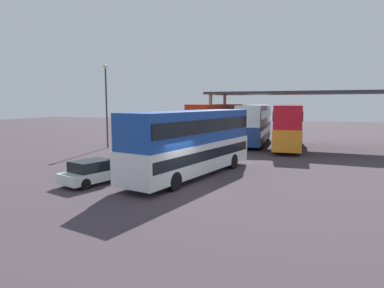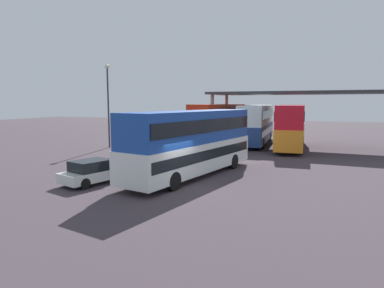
{
  "view_description": "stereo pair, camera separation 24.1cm",
  "coord_description": "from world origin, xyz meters",
  "px_view_note": "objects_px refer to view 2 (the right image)",
  "views": [
    {
      "loc": [
        6.45,
        -16.08,
        4.57
      ],
      "look_at": [
        -0.34,
        3.36,
        2.0
      ],
      "focal_mm": 31.42,
      "sensor_mm": 36.0,
      "label": 1
    },
    {
      "loc": [
        6.68,
        -16.0,
        4.57
      ],
      "look_at": [
        -0.34,
        3.36,
        2.0
      ],
      "focal_mm": 31.42,
      "sensor_mm": 36.0,
      "label": 2
    }
  ],
  "objects_px": {
    "double_decker_far_right": "(291,125)",
    "double_decker_mid_row": "(256,123)",
    "parked_hatchback": "(93,172)",
    "double_decker_near_canopy": "(218,122)",
    "double_decker_main": "(192,140)",
    "lamppost_tall": "(108,96)"
  },
  "relations": [
    {
      "from": "lamppost_tall",
      "to": "double_decker_main",
      "type": "bearing_deg",
      "value": -37.64
    },
    {
      "from": "double_decker_far_right",
      "to": "parked_hatchback",
      "type": "bearing_deg",
      "value": 151.79
    },
    {
      "from": "double_decker_far_right",
      "to": "lamppost_tall",
      "type": "xyz_separation_m",
      "value": [
        -17.35,
        -5.46,
        2.82
      ]
    },
    {
      "from": "double_decker_near_canopy",
      "to": "double_decker_far_right",
      "type": "relative_size",
      "value": 0.98
    },
    {
      "from": "parked_hatchback",
      "to": "double_decker_far_right",
      "type": "distance_m",
      "value": 21.15
    },
    {
      "from": "double_decker_mid_row",
      "to": "lamppost_tall",
      "type": "bearing_deg",
      "value": 118.63
    },
    {
      "from": "double_decker_near_canopy",
      "to": "double_decker_mid_row",
      "type": "relative_size",
      "value": 0.95
    },
    {
      "from": "double_decker_near_canopy",
      "to": "double_decker_far_right",
      "type": "distance_m",
      "value": 7.86
    },
    {
      "from": "double_decker_near_canopy",
      "to": "lamppost_tall",
      "type": "bearing_deg",
      "value": 132.58
    },
    {
      "from": "double_decker_main",
      "to": "double_decker_far_right",
      "type": "distance_m",
      "value": 15.81
    },
    {
      "from": "double_decker_mid_row",
      "to": "double_decker_far_right",
      "type": "distance_m",
      "value": 4.5
    },
    {
      "from": "double_decker_mid_row",
      "to": "double_decker_far_right",
      "type": "xyz_separation_m",
      "value": [
        3.8,
        -2.42,
        0.03
      ]
    },
    {
      "from": "lamppost_tall",
      "to": "double_decker_far_right",
      "type": "bearing_deg",
      "value": 17.47
    },
    {
      "from": "double_decker_main",
      "to": "double_decker_far_right",
      "type": "relative_size",
      "value": 1.03
    },
    {
      "from": "double_decker_mid_row",
      "to": "lamppost_tall",
      "type": "xyz_separation_m",
      "value": [
        -13.55,
        -7.88,
        2.86
      ]
    },
    {
      "from": "double_decker_near_canopy",
      "to": "double_decker_mid_row",
      "type": "xyz_separation_m",
      "value": [
        3.97,
        1.17,
        -0.06
      ]
    },
    {
      "from": "double_decker_main",
      "to": "double_decker_mid_row",
      "type": "bearing_deg",
      "value": 9.27
    },
    {
      "from": "double_decker_main",
      "to": "parked_hatchback",
      "type": "height_order",
      "value": "double_decker_main"
    },
    {
      "from": "parked_hatchback",
      "to": "double_decker_near_canopy",
      "type": "relative_size",
      "value": 0.37
    },
    {
      "from": "double_decker_mid_row",
      "to": "double_decker_near_canopy",
      "type": "bearing_deg",
      "value": 104.84
    },
    {
      "from": "double_decker_far_right",
      "to": "double_decker_mid_row",
      "type": "bearing_deg",
      "value": 56.22
    },
    {
      "from": "double_decker_mid_row",
      "to": "parked_hatchback",
      "type": "bearing_deg",
      "value": 163.31
    }
  ]
}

